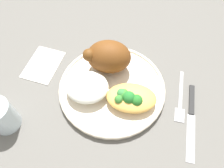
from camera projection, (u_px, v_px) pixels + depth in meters
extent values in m
plane|color=#5E5C57|center=(112.00, 90.00, 0.54)|extent=(2.00, 2.00, 0.00)
cylinder|color=beige|center=(112.00, 89.00, 0.53)|extent=(0.25, 0.25, 0.01)
torus|color=beige|center=(112.00, 87.00, 0.53)|extent=(0.26, 0.26, 0.01)
ellipsoid|color=brown|center=(109.00, 57.00, 0.52)|extent=(0.11, 0.08, 0.08)
sphere|color=brown|center=(89.00, 55.00, 0.50)|extent=(0.03, 0.03, 0.03)
ellipsoid|color=white|center=(87.00, 87.00, 0.50)|extent=(0.10, 0.09, 0.04)
ellipsoid|color=#EEB251|center=(131.00, 98.00, 0.49)|extent=(0.11, 0.08, 0.03)
sphere|color=#387F31|center=(119.00, 99.00, 0.47)|extent=(0.02, 0.02, 0.02)
sphere|color=#3F8432|center=(123.00, 95.00, 0.49)|extent=(0.03, 0.03, 0.03)
sphere|color=#287528|center=(137.00, 100.00, 0.47)|extent=(0.03, 0.03, 0.03)
sphere|color=#25782D|center=(129.00, 97.00, 0.47)|extent=(0.03, 0.03, 0.03)
sphere|color=#387126|center=(130.00, 100.00, 0.48)|extent=(0.02, 0.02, 0.02)
sphere|color=#3A8741|center=(122.00, 93.00, 0.48)|extent=(0.02, 0.02, 0.02)
cube|color=#B2B2B7|center=(181.00, 89.00, 0.54)|extent=(0.02, 0.11, 0.01)
cube|color=#B2B2B7|center=(180.00, 115.00, 0.50)|extent=(0.03, 0.04, 0.00)
cube|color=black|center=(192.00, 99.00, 0.52)|extent=(0.02, 0.08, 0.01)
cube|color=#B2B2B7|center=(191.00, 137.00, 0.47)|extent=(0.03, 0.11, 0.00)
cylinder|color=silver|center=(1.00, 116.00, 0.46)|extent=(0.06, 0.06, 0.08)
cube|color=white|center=(43.00, 64.00, 0.58)|extent=(0.10, 0.13, 0.00)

